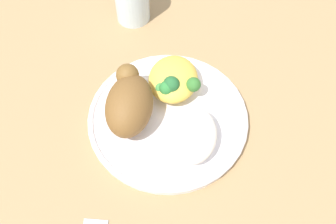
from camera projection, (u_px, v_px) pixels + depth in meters
The scene contains 5 objects.
ground_plane at pixel (168, 121), 0.63m from camera, with size 2.00×2.00×0.00m, color #A17F54.
plate at pixel (168, 118), 0.63m from camera, with size 0.25×0.25×0.02m.
roasted_chicken at pixel (129, 103), 0.59m from camera, with size 0.12×0.07×0.07m.
rice_pile at pixel (192, 135), 0.58m from camera, with size 0.10×0.07×0.04m, color white.
mac_cheese_with_broccoli at pixel (176, 80), 0.63m from camera, with size 0.09×0.08×0.05m.
Camera 1 is at (-0.32, -0.05, 0.54)m, focal length 42.04 mm.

